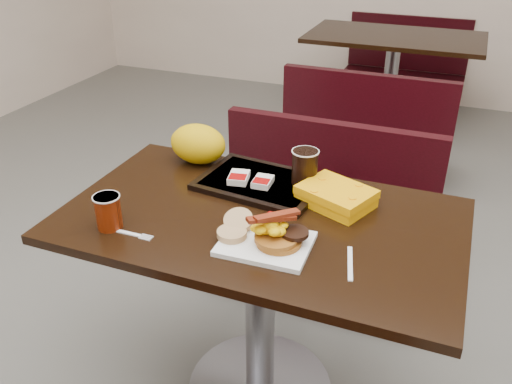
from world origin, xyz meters
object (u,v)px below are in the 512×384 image
at_px(table_far, 389,87).
at_px(hashbrown_sleeve_left, 239,177).
at_px(bench_near_n, 317,215).
at_px(bench_far_s, 370,122).
at_px(coffee_cup_far, 305,167).
at_px(pancake_stack, 279,239).
at_px(tray, 261,183).
at_px(knife, 350,263).
at_px(bench_far_n, 403,65).
at_px(coffee_cup_near, 108,212).
at_px(fork, 126,233).
at_px(hashbrown_sleeve_right, 263,182).
at_px(clamshell, 336,196).
at_px(platter, 266,244).
at_px(table_near, 260,312).
at_px(paper_bag, 198,144).

height_order(table_far, hashbrown_sleeve_left, hashbrown_sleeve_left).
xyz_separation_m(bench_near_n, bench_far_s, (0.00, 1.20, 0.00)).
bearing_deg(coffee_cup_far, pancake_stack, -83.83).
bearing_deg(hashbrown_sleeve_left, tray, 11.68).
height_order(bench_near_n, knife, knife).
bearing_deg(knife, bench_far_s, 175.07).
bearing_deg(bench_far_n, knife, -84.91).
height_order(coffee_cup_near, knife, coffee_cup_near).
bearing_deg(tray, fork, -115.02).
bearing_deg(bench_far_s, knife, -81.46).
bearing_deg(tray, bench_far_s, 93.85).
xyz_separation_m(table_far, bench_far_n, (0.00, 0.70, -0.02)).
bearing_deg(hashbrown_sleeve_right, clamshell, -5.19).
bearing_deg(platter, table_near, 113.93).
height_order(knife, coffee_cup_far, coffee_cup_far).
distance_m(bench_far_s, coffee_cup_near, 2.20).
height_order(table_far, coffee_cup_near, coffee_cup_near).
relative_size(table_near, hashbrown_sleeve_right, 15.27).
height_order(platter, coffee_cup_far, coffee_cup_far).
height_order(table_far, bench_far_s, table_far).
relative_size(table_far, pancake_stack, 9.57).
distance_m(hashbrown_sleeve_left, clamshell, 0.33).
relative_size(hashbrown_sleeve_left, paper_bag, 0.41).
xyz_separation_m(bench_far_n, fork, (-0.33, -3.53, 0.39)).
xyz_separation_m(bench_far_n, pancake_stack, (0.11, -3.44, 0.42)).
bearing_deg(table_far, pancake_stack, -87.78).
bearing_deg(table_near, bench_near_n, 90.00).
xyz_separation_m(coffee_cup_near, clamshell, (0.58, 0.37, -0.02)).
height_order(table_far, bench_far_n, table_far).
distance_m(bench_near_n, platter, 0.93).
height_order(hashbrown_sleeve_left, clamshell, clamshell).
relative_size(tray, paper_bag, 1.94).
height_order(table_near, clamshell, clamshell).
bearing_deg(hashbrown_sleeve_right, fork, -128.03).
distance_m(table_far, pancake_stack, 2.77).
height_order(knife, hashbrown_sleeve_right, hashbrown_sleeve_right).
height_order(bench_far_s, knife, knife).
bearing_deg(bench_near_n, paper_bag, -129.21).
height_order(table_near, paper_bag, paper_bag).
relative_size(knife, tray, 0.38).
bearing_deg(platter, hashbrown_sleeve_left, 122.67).
bearing_deg(coffee_cup_far, bench_far_n, 91.25).
distance_m(coffee_cup_near, fork, 0.08).
bearing_deg(bench_far_s, table_far, 90.00).
relative_size(platter, coffee_cup_far, 2.16).
distance_m(table_near, bench_far_n, 3.30).
bearing_deg(bench_far_s, hashbrown_sleeve_right, -91.82).
relative_size(coffee_cup_far, clamshell, 0.53).
xyz_separation_m(bench_far_s, hashbrown_sleeve_right, (-0.06, -1.74, 0.42)).
bearing_deg(paper_bag, clamshell, -12.60).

